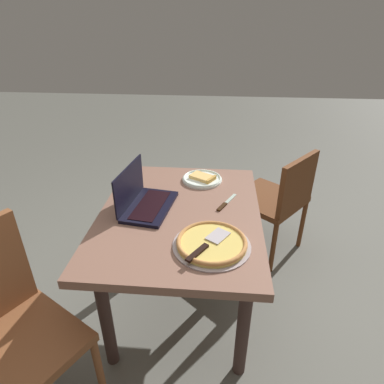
% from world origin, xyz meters
% --- Properties ---
extents(ground_plane, '(12.00, 12.00, 0.00)m').
position_xyz_m(ground_plane, '(0.00, 0.00, 0.00)').
color(ground_plane, '#64645C').
extents(dining_table, '(1.06, 0.81, 0.75)m').
position_xyz_m(dining_table, '(0.00, 0.00, 0.64)').
color(dining_table, '#815949').
rests_on(dining_table, ground_plane).
extents(laptop, '(0.37, 0.26, 0.22)m').
position_xyz_m(laptop, '(0.02, 0.19, 0.80)').
color(laptop, black).
rests_on(laptop, dining_table).
extents(pizza_plate, '(0.24, 0.24, 0.04)m').
position_xyz_m(pizza_plate, '(0.36, -0.09, 0.76)').
color(pizza_plate, white).
rests_on(pizza_plate, dining_table).
extents(pizza_tray, '(0.34, 0.34, 0.04)m').
position_xyz_m(pizza_tray, '(-0.27, -0.17, 0.77)').
color(pizza_tray, '#A7979A').
rests_on(pizza_tray, dining_table).
extents(table_knife, '(0.19, 0.11, 0.01)m').
position_xyz_m(table_knife, '(0.09, -0.23, 0.75)').
color(table_knife, '#B2C6B8').
rests_on(table_knife, dining_table).
extents(chair_near, '(0.60, 0.60, 0.94)m').
position_xyz_m(chair_near, '(-0.58, 0.65, 0.54)').
color(chair_near, brown).
rests_on(chair_near, ground_plane).
extents(chair_far, '(0.63, 0.63, 0.82)m').
position_xyz_m(chair_far, '(0.68, -0.62, 0.48)').
color(chair_far, brown).
rests_on(chair_far, ground_plane).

